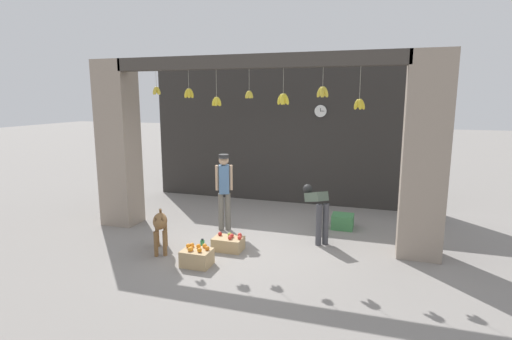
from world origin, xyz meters
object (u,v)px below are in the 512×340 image
at_px(fruit_crate_oranges, 197,257).
at_px(wall_clock, 321,111).
at_px(dog, 160,224).
at_px(worker_stooping, 317,207).
at_px(shopkeeper, 224,187).
at_px(water_bottle, 203,246).
at_px(fruit_crate_apples, 228,243).
at_px(produce_box_green, 343,221).

distance_m(fruit_crate_oranges, wall_clock, 4.95).
distance_m(dog, worker_stooping, 2.85).
height_order(shopkeeper, water_bottle, shopkeeper).
distance_m(worker_stooping, fruit_crate_apples, 1.77).
distance_m(fruit_crate_oranges, water_bottle, 0.55).
xyz_separation_m(shopkeeper, worker_stooping, (1.88, -0.06, -0.24)).
relative_size(dog, water_bottle, 3.29).
distance_m(worker_stooping, water_bottle, 2.22).
distance_m(produce_box_green, water_bottle, 3.00).
bearing_deg(fruit_crate_apples, produce_box_green, 45.10).
height_order(fruit_crate_apples, water_bottle, fruit_crate_apples).
distance_m(dog, fruit_crate_apples, 1.23).
bearing_deg(wall_clock, fruit_crate_apples, -106.54).
distance_m(fruit_crate_apples, water_bottle, 0.46).
distance_m(shopkeeper, water_bottle, 1.47).
bearing_deg(produce_box_green, worker_stooping, -114.13).
bearing_deg(worker_stooping, fruit_crate_apples, 176.41).
distance_m(shopkeeper, wall_clock, 3.24).
distance_m(worker_stooping, fruit_crate_oranges, 2.43).
distance_m(dog, wall_clock, 4.81).
height_order(worker_stooping, wall_clock, wall_clock).
height_order(fruit_crate_oranges, wall_clock, wall_clock).
height_order(dog, fruit_crate_apples, dog).
xyz_separation_m(shopkeeper, fruit_crate_apples, (0.47, -0.99, -0.78)).
distance_m(shopkeeper, fruit_crate_apples, 1.34).
height_order(shopkeeper, wall_clock, wall_clock).
relative_size(fruit_crate_apples, water_bottle, 2.09).
bearing_deg(wall_clock, fruit_crate_oranges, -106.60).
distance_m(fruit_crate_oranges, fruit_crate_apples, 0.81).
bearing_deg(fruit_crate_oranges, dog, 158.07).
relative_size(dog, fruit_crate_oranges, 1.77).
xyz_separation_m(water_bottle, wall_clock, (1.42, 3.72, 2.22)).
xyz_separation_m(fruit_crate_apples, water_bottle, (-0.39, -0.25, -0.01)).
relative_size(dog, produce_box_green, 1.90).
height_order(dog, shopkeeper, shopkeeper).
height_order(shopkeeper, fruit_crate_apples, shopkeeper).
distance_m(shopkeeper, produce_box_green, 2.54).
bearing_deg(shopkeeper, dog, 43.55).
relative_size(shopkeeper, wall_clock, 5.06).
relative_size(shopkeeper, fruit_crate_oranges, 3.36).
bearing_deg(produce_box_green, fruit_crate_apples, -134.90).
height_order(produce_box_green, water_bottle, produce_box_green).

